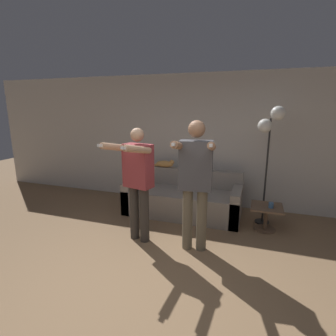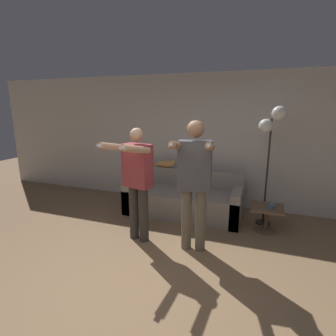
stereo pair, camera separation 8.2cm
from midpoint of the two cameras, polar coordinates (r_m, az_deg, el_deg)
The scene contains 9 objects.
ground_plane at distance 3.07m, azimuth -8.16°, elevation -26.57°, with size 16.00×16.00×0.00m, color #846647.
wall_back at distance 5.31m, azimuth 6.51°, elevation 5.95°, with size 10.00×0.05×2.60m.
couch at distance 4.91m, azimuth 2.74°, elevation -6.89°, with size 2.10×0.84×0.79m.
person_left at distance 3.78m, azimuth -7.28°, elevation -2.16°, with size 0.58×0.74×1.68m.
person_right at distance 3.48m, azimuth 5.31°, elevation -2.07°, with size 0.56×0.71×1.79m.
cat at distance 5.18m, azimuth -1.11°, elevation 0.92°, with size 0.48×0.14×0.16m.
floor_lamp at distance 4.53m, azimuth 20.96°, elevation 8.12°, with size 0.40×0.24×1.97m.
side_table at distance 4.55m, azimuth 20.11°, elevation -9.10°, with size 0.49×0.49×0.41m.
cup at distance 4.45m, azimuth 21.03°, elevation -7.56°, with size 0.08×0.08×0.09m.
Camera 1 is at (1.08, -2.10, 1.95)m, focal length 28.00 mm.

